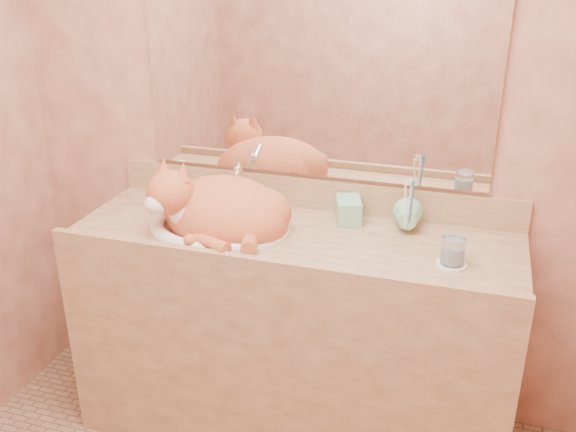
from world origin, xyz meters
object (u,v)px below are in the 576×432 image
(sink_basin, at_px, (218,208))
(water_glass, at_px, (453,251))
(cat, at_px, (218,207))
(soap_dispenser, at_px, (351,203))
(vanity_counter, at_px, (293,336))
(toothbrush_cup, at_px, (407,223))

(sink_basin, bearing_deg, water_glass, 1.05)
(cat, relative_size, soap_dispenser, 2.47)
(vanity_counter, bearing_deg, cat, -172.96)
(soap_dispenser, bearing_deg, vanity_counter, -164.46)
(sink_basin, height_order, water_glass, sink_basin)
(sink_basin, bearing_deg, cat, -72.28)
(vanity_counter, bearing_deg, toothbrush_cup, 15.66)
(cat, distance_m, toothbrush_cup, 0.67)
(toothbrush_cup, bearing_deg, water_glass, -47.36)
(toothbrush_cup, xyz_separation_m, water_glass, (0.17, -0.18, 0.00))
(cat, distance_m, water_glass, 0.83)
(cat, relative_size, water_glass, 5.44)
(vanity_counter, relative_size, water_glass, 17.85)
(vanity_counter, height_order, sink_basin, sink_basin)
(sink_basin, height_order, cat, cat)
(vanity_counter, height_order, cat, cat)
(water_glass, bearing_deg, soap_dispenser, 152.91)
(sink_basin, relative_size, cat, 1.05)
(soap_dispenser, distance_m, toothbrush_cup, 0.21)
(cat, bearing_deg, soap_dispenser, 31.79)
(soap_dispenser, relative_size, toothbrush_cup, 1.80)
(sink_basin, xyz_separation_m, toothbrush_cup, (0.66, 0.13, -0.03))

